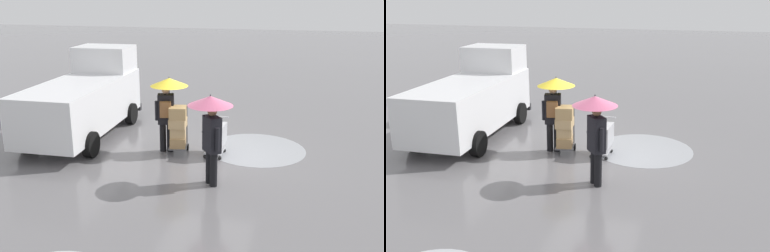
% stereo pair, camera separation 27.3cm
% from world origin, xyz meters
% --- Properties ---
extents(ground_plane, '(90.00, 90.00, 0.00)m').
position_xyz_m(ground_plane, '(0.00, 0.00, 0.00)').
color(ground_plane, slate).
extents(slush_patch_near_cluster, '(2.82, 2.82, 0.01)m').
position_xyz_m(slush_patch_near_cluster, '(-1.19, -1.05, 0.00)').
color(slush_patch_near_cluster, '#999BA0').
rests_on(slush_patch_near_cluster, ground).
extents(cargo_van_parked_right, '(2.39, 5.43, 2.60)m').
position_xyz_m(cargo_van_parked_right, '(4.19, -1.11, 1.18)').
color(cargo_van_parked_right, white).
rests_on(cargo_van_parked_right, ground).
extents(shopping_cart_vendor, '(0.58, 0.83, 1.04)m').
position_xyz_m(shopping_cart_vendor, '(-0.13, -0.27, 0.57)').
color(shopping_cart_vendor, '#B2B2B7').
rests_on(shopping_cart_vendor, ground).
extents(hand_dolly_boxes, '(0.61, 0.77, 1.36)m').
position_xyz_m(hand_dolly_boxes, '(0.88, -0.12, 0.77)').
color(hand_dolly_boxes, '#515156').
rests_on(hand_dolly_boxes, ground).
extents(pedestrian_pink_side, '(1.04, 1.04, 2.15)m').
position_xyz_m(pedestrian_pink_side, '(-0.41, 1.57, 1.58)').
color(pedestrian_pink_side, black).
rests_on(pedestrian_pink_side, ground).
extents(pedestrian_black_side, '(1.04, 1.04, 2.15)m').
position_xyz_m(pedestrian_black_side, '(1.21, -0.25, 1.57)').
color(pedestrian_black_side, black).
rests_on(pedestrian_black_side, ground).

